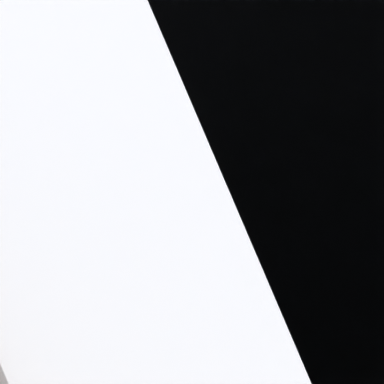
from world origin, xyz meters
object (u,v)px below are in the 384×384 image
(keyboard, at_px, (181,215))
(computer_mouse, at_px, (236,207))
(mug, at_px, (86,248))
(book_stack_side, at_px, (241,185))
(water_bottle, at_px, (269,172))
(book_stack_tall, at_px, (166,201))
(book_stack_keyboard_riser, at_px, (182,229))
(desk, at_px, (238,248))
(laptop, at_px, (160,167))
(cell_phone, at_px, (241,235))

(keyboard, bearing_deg, computer_mouse, 2.97)
(computer_mouse, xyz_separation_m, mug, (-0.77, 0.16, 0.03))
(book_stack_side, bearing_deg, water_bottle, -3.01)
(book_stack_tall, distance_m, keyboard, 0.18)
(book_stack_tall, xyz_separation_m, book_stack_side, (0.45, -0.07, -0.04))
(book_stack_tall, relative_size, book_stack_side, 1.09)
(computer_mouse, bearing_deg, keyboard, -176.08)
(book_stack_tall, relative_size, book_stack_keyboard_riser, 1.06)
(book_stack_keyboard_riser, height_order, water_bottle, water_bottle)
(book_stack_side, distance_m, computer_mouse, 0.15)
(keyboard, height_order, mug, keyboard)
(book_stack_keyboard_riser, xyz_separation_m, mug, (-0.40, 0.18, -0.02))
(desk, bearing_deg, water_bottle, 1.39)
(keyboard, bearing_deg, desk, 9.07)
(desk, height_order, mug, mug)
(laptop, height_order, keyboard, laptop)
(book_stack_tall, bearing_deg, desk, -11.81)
(desk, bearing_deg, cell_phone, -135.86)
(mug, xyz_separation_m, water_bottle, (1.09, -0.09, 0.05))
(book_stack_keyboard_riser, distance_m, keyboard, 0.08)
(water_bottle, height_order, cell_phone, water_bottle)
(mug, height_order, cell_phone, mug)
(laptop, distance_m, computer_mouse, 0.47)
(book_stack_keyboard_riser, xyz_separation_m, computer_mouse, (0.38, 0.03, -0.05))
(book_stack_side, bearing_deg, book_stack_keyboard_riser, -168.37)
(desk, relative_size, book_stack_keyboard_riser, 6.52)
(book_stack_side, distance_m, laptop, 0.51)
(book_stack_tall, bearing_deg, mug, 179.06)
(book_stack_tall, distance_m, book_stack_keyboard_riser, 0.19)
(desk, bearing_deg, keyboard, -169.97)
(water_bottle, bearing_deg, book_stack_tall, 172.54)
(desk, bearing_deg, book_stack_keyboard_riser, -169.92)
(book_stack_side, bearing_deg, laptop, 164.36)
(book_stack_keyboard_riser, xyz_separation_m, book_stack_side, (0.49, 0.10, 0.01))
(desk, xyz_separation_m, mug, (-0.87, 0.10, 0.38))
(desk, relative_size, mug, 12.06)
(water_bottle, bearing_deg, laptop, 168.25)
(book_stack_tall, xyz_separation_m, mug, (-0.44, 0.01, -0.07))
(keyboard, height_order, water_bottle, water_bottle)
(cell_phone, bearing_deg, book_stack_keyboard_riser, 175.83)
(mug, bearing_deg, book_stack_tall, -0.94)
(desk, relative_size, computer_mouse, 14.13)
(computer_mouse, height_order, cell_phone, computer_mouse)
(desk, relative_size, cell_phone, 10.80)
(laptop, bearing_deg, mug, -174.48)
(mug, height_order, water_bottle, water_bottle)
(mug, relative_size, water_bottle, 0.67)
(book_stack_tall, xyz_separation_m, laptop, (0.00, 0.05, 0.17))
(book_stack_side, bearing_deg, book_stack_tall, 170.53)
(book_stack_keyboard_riser, relative_size, water_bottle, 1.25)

